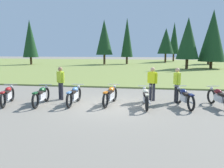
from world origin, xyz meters
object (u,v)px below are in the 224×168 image
Objects in this scene: motorcycle_british_green at (41,95)px; motorcycle_orange at (110,95)px; rider_near_row_end at (61,81)px; motorcycle_red at (8,95)px; motorcycle_navy at (184,97)px; motorcycle_sky_blue at (74,95)px; rider_checking_bike at (152,82)px; motorcycle_cream at (146,97)px; rider_in_hivis_vest at (177,83)px; motorcycle_maroon at (220,98)px.

motorcycle_british_green and motorcycle_orange have the same top height.
motorcycle_orange is at bearing -13.04° from rider_near_row_end.
motorcycle_navy is (8.05, 0.81, 0.00)m from motorcycle_red.
rider_checking_bike is (3.58, 1.43, 0.51)m from motorcycle_sky_blue.
rider_checking_bike is 1.00× the size of rider_near_row_end.
motorcycle_sky_blue is 1.26× the size of rider_near_row_end.
motorcycle_red is at bearing -174.07° from motorcycle_british_green.
motorcycle_cream is 1.26× the size of rider_in_hivis_vest.
rider_near_row_end reaches higher than motorcycle_maroon.
motorcycle_british_green is at bearing -165.86° from rider_in_hivis_vest.
motorcycle_cream is (1.63, -0.26, 0.00)m from motorcycle_orange.
motorcycle_navy is 1.87m from rider_checking_bike.
motorcycle_orange is (4.72, 0.77, 0.00)m from motorcycle_red.
rider_in_hivis_vest is 1.00× the size of rider_checking_bike.
motorcycle_sky_blue is 1.26× the size of rider_checking_bike.
motorcycle_maroon is at bearing 5.90° from motorcycle_red.
motorcycle_cream is 1.02× the size of motorcycle_maroon.
motorcycle_british_green is at bearing -174.11° from motorcycle_maroon.
motorcycle_british_green is 1.26× the size of rider_in_hivis_vest.
rider_in_hivis_vest is at bearing -9.57° from rider_checking_bike.
motorcycle_sky_blue and motorcycle_orange have the same top height.
rider_near_row_end is (0.46, 1.22, 0.51)m from motorcycle_british_green.
motorcycle_cream is 1.26× the size of rider_checking_bike.
motorcycle_british_green is (1.60, 0.17, 0.00)m from motorcycle_red.
motorcycle_sky_blue is 6.53m from motorcycle_maroon.
motorcycle_navy is at bearing 5.72° from motorcycle_british_green.
motorcycle_navy is (4.99, 0.32, 0.00)m from motorcycle_sky_blue.
motorcycle_maroon is 1.23× the size of rider_checking_bike.
rider_near_row_end reaches higher than motorcycle_british_green.
motorcycle_sky_blue is 1.68m from motorcycle_orange.
motorcycle_cream is at bearing 0.26° from motorcycle_sky_blue.
motorcycle_red and motorcycle_navy have the same top height.
motorcycle_cream is (6.35, 0.51, 0.00)m from motorcycle_red.
motorcycle_cream is at bearing 4.14° from motorcycle_british_green.
rider_checking_bike is at bearing 19.23° from motorcycle_british_green.
rider_near_row_end is (-4.29, 0.87, 0.51)m from motorcycle_cream.
motorcycle_navy is 1.23× the size of rider_near_row_end.
motorcycle_orange is 1.02× the size of motorcycle_maroon.
rider_checking_bike is (1.92, 1.16, 0.51)m from motorcycle_orange.
motorcycle_cream is 1.53m from rider_checking_bike.
rider_in_hivis_vest is (7.80, 1.73, 0.51)m from motorcycle_red.
motorcycle_orange is 1.00× the size of motorcycle_cream.
motorcycle_british_green is 1.26× the size of rider_near_row_end.
motorcycle_navy is 1.53m from motorcycle_maroon.
motorcycle_orange is (1.66, 0.27, 0.00)m from motorcycle_sky_blue.
rider_in_hivis_vest reaches higher than motorcycle_maroon.
motorcycle_british_green is 6.49m from motorcycle_navy.
motorcycle_maroon is (6.51, 0.49, 0.00)m from motorcycle_sky_blue.
motorcycle_orange and motorcycle_cream have the same top height.
motorcycle_cream and motorcycle_maroon have the same top height.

